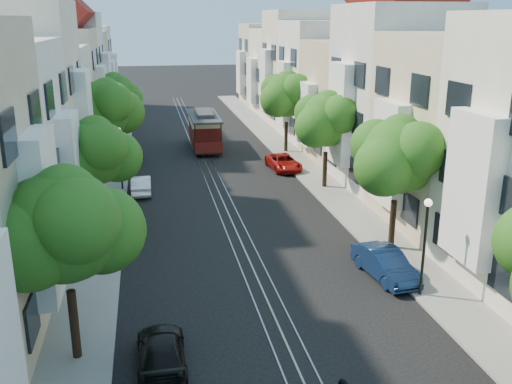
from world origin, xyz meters
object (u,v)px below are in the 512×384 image
lamp_east (425,233)px  parked_car_e_mid (385,264)px  lamp_west (120,149)px  tree_w_a (66,229)px  tree_e_c (328,121)px  tree_e_d (287,96)px  parked_car_e_far (284,162)px  parked_car_w_far (134,156)px  parked_car_w_mid (141,185)px  tree_w_d (114,95)px  parked_car_w_near (161,352)px  tree_w_b (96,154)px  cable_car (204,128)px  tree_e_b (399,158)px  tree_w_c (107,109)px

lamp_east → parked_car_e_mid: lamp_east is taller
lamp_west → tree_w_a: bearing=-92.4°
tree_w_a → tree_e_c: bearing=51.3°
tree_e_c → tree_e_d: bearing=90.0°
parked_car_e_far → parked_car_w_far: bearing=154.3°
parked_car_e_far → parked_car_w_mid: 11.42m
tree_w_d → parked_car_w_near: size_ratio=1.68×
parked_car_e_far → tree_w_b: bearing=-143.0°
parked_car_e_mid → parked_car_w_mid: size_ratio=1.12×
lamp_west → cable_car: bearing=60.3°
cable_car → parked_car_w_far: 7.57m
tree_e_b → tree_w_b: bearing=160.9°
cable_car → parked_car_e_far: bearing=-58.7°
tree_w_b → parked_car_w_mid: 8.36m
lamp_west → cable_car: 13.75m
lamp_east → parked_car_e_far: (-0.70, 21.24, -2.25)m
tree_e_c → tree_w_a: 23.05m
tree_e_d → parked_car_w_far: size_ratio=2.10×
tree_e_b → parked_car_w_far: 24.66m
tree_w_b → parked_car_w_mid: tree_w_b is taller
tree_e_c → tree_w_b: (-14.40, -6.00, -0.20)m
tree_w_c → lamp_east: size_ratio=1.71×
tree_e_c → lamp_west: 13.82m
tree_e_c → parked_car_w_far: size_ratio=2.00×
tree_w_b → parked_car_w_mid: bearing=73.7°
tree_e_b → lamp_east: 5.41m
tree_w_b → parked_car_w_near: (2.74, -12.96, -3.83)m
tree_w_a → tree_w_c: bearing=90.0°
parked_car_e_mid → parked_car_w_near: 11.19m
tree_w_d → tree_e_d: bearing=-19.1°
tree_w_b → lamp_east: tree_w_b is taller
parked_car_w_near → parked_car_w_mid: bearing=-88.2°
tree_e_c → lamp_east: tree_e_c is taller
lamp_east → parked_car_w_mid: size_ratio=1.16×
tree_w_a → tree_w_d: 34.00m
parked_car_w_far → tree_w_a: bearing=90.9°
tree_w_b → lamp_west: size_ratio=1.51×
cable_car → parked_car_w_far: size_ratio=2.42×
tree_w_c → lamp_west: bearing=-74.2°
tree_w_c → parked_car_w_near: 24.54m
tree_w_a → parked_car_e_far: tree_w_a is taller
tree_w_d → cable_car: 8.40m
parked_car_e_far → parked_car_w_near: parked_car_e_far is taller
tree_e_b → lamp_east: bearing=-100.9°
tree_w_a → lamp_east: tree_w_a is taller
parked_car_e_far → tree_w_a: bearing=-123.2°
parked_car_w_near → tree_w_b: bearing=-78.1°
lamp_east → parked_car_w_far: (-11.90, 25.60, -2.29)m
parked_car_w_far → cable_car: bearing=-140.7°
lamp_west → parked_car_w_mid: lamp_west is taller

